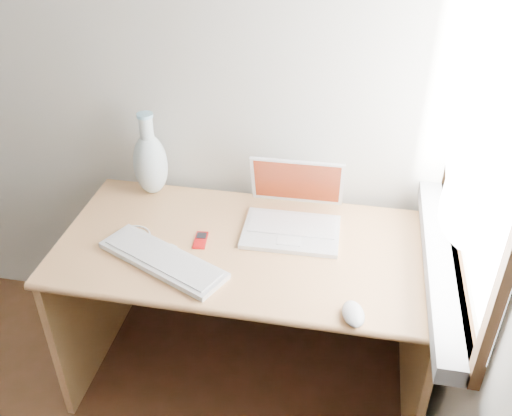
% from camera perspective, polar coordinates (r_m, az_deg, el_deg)
% --- Properties ---
extents(back_wall, '(3.50, 0.04, 2.60)m').
position_cam_1_polar(back_wall, '(2.49, -24.09, 15.75)').
color(back_wall, beige).
rests_on(back_wall, floor).
extents(window, '(0.11, 0.99, 1.10)m').
position_cam_1_polar(window, '(1.70, 21.72, 7.75)').
color(window, white).
rests_on(window, right_wall).
extents(desk, '(1.34, 0.67, 0.71)m').
position_cam_1_polar(desk, '(2.24, -0.58, -6.58)').
color(desk, tan).
rests_on(desk, floor).
extents(laptop, '(0.36, 0.30, 0.24)m').
position_cam_1_polar(laptop, '(2.11, 3.75, -0.65)').
color(laptop, white).
rests_on(laptop, desk).
extents(external_keyboard, '(0.50, 0.34, 0.02)m').
position_cam_1_polar(external_keyboard, '(1.99, -9.33, -5.12)').
color(external_keyboard, white).
rests_on(external_keyboard, desk).
extents(mouse, '(0.09, 0.12, 0.04)m').
position_cam_1_polar(mouse, '(1.78, 9.71, -10.39)').
color(mouse, white).
rests_on(mouse, desk).
extents(ipod, '(0.05, 0.10, 0.01)m').
position_cam_1_polar(ipod, '(2.07, -5.56, -3.21)').
color(ipod, red).
rests_on(ipod, desk).
extents(cable_coil, '(0.17, 0.17, 0.01)m').
position_cam_1_polar(cable_coil, '(2.13, -12.22, -2.74)').
color(cable_coil, white).
rests_on(cable_coil, desk).
extents(remote, '(0.06, 0.09, 0.01)m').
position_cam_1_polar(remote, '(2.04, -8.95, -4.29)').
color(remote, white).
rests_on(remote, desk).
extents(vase, '(0.14, 0.14, 0.35)m').
position_cam_1_polar(vase, '(2.30, -10.53, 4.56)').
color(vase, silver).
rests_on(vase, desk).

